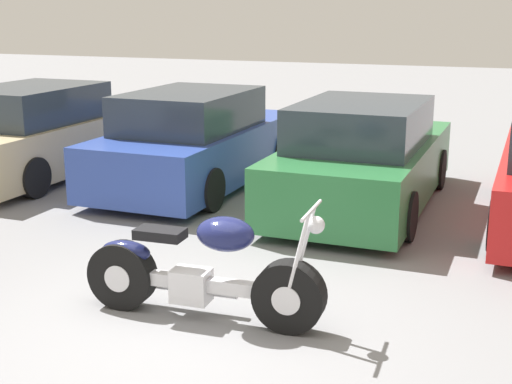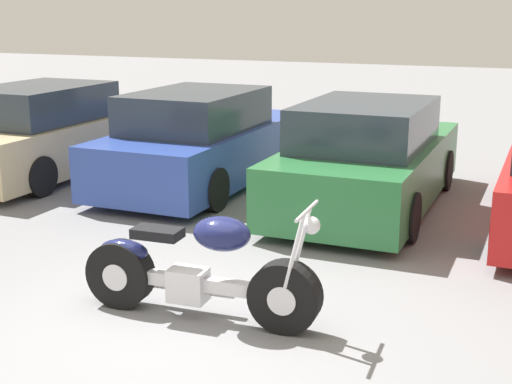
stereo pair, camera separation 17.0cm
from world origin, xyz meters
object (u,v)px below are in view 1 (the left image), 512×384
Objects in this scene: parked_car_champagne at (41,134)px; parked_car_green at (363,159)px; parked_car_blue at (196,142)px; motorcycle at (201,272)px.

parked_car_champagne is 1.00× the size of parked_car_green.
parked_car_champagne is 5.42m from parked_car_green.
parked_car_blue is 1.00× the size of parked_car_green.
parked_car_champagne and parked_car_blue have the same top height.
parked_car_blue is at bearing 6.24° from parked_car_champagne.
motorcycle is 0.51× the size of parked_car_blue.
parked_car_champagne is at bearing -179.92° from parked_car_green.
motorcycle is 6.48m from parked_car_champagne.
parked_car_champagne reaches higher than motorcycle.
parked_car_blue reaches higher than motorcycle.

